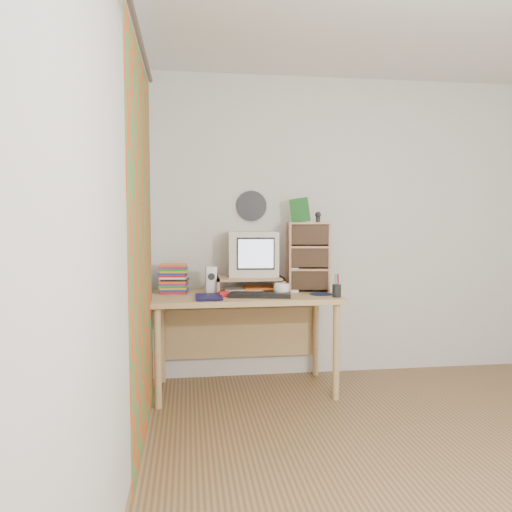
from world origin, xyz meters
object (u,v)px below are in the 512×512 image
object	(u,v)px
keyboard	(260,295)
mug	(282,290)
desk	(244,310)
dvd_stack	(174,274)
cd_rack	(309,257)
crt_monitor	(253,254)
diary	(195,295)

from	to	relation	value
keyboard	mug	bearing A→B (deg)	18.97
desk	mug	bearing A→B (deg)	-37.75
desk	dvd_stack	world-z (taller)	dvd_stack
desk	keyboard	bearing A→B (deg)	-67.21
desk	keyboard	distance (m)	0.29
cd_rack	keyboard	bearing A→B (deg)	-142.37
keyboard	crt_monitor	bearing A→B (deg)	102.26
crt_monitor	cd_rack	bearing A→B (deg)	-2.90
desk	crt_monitor	world-z (taller)	crt_monitor
crt_monitor	mug	distance (m)	0.42
desk	dvd_stack	size ratio (longest dim) A/B	4.85
dvd_stack	mug	size ratio (longest dim) A/B	2.40
crt_monitor	diary	world-z (taller)	crt_monitor
mug	cd_rack	bearing A→B (deg)	40.68
crt_monitor	mug	bearing A→B (deg)	-53.23
diary	dvd_stack	bearing A→B (deg)	117.85
crt_monitor	dvd_stack	xyz separation A→B (m)	(-0.62, -0.02, -0.15)
desk	cd_rack	size ratio (longest dim) A/B	2.56
keyboard	diary	size ratio (longest dim) A/B	1.91
desk	cd_rack	world-z (taller)	cd_rack
keyboard	cd_rack	size ratio (longest dim) A/B	0.82
dvd_stack	diary	xyz separation A→B (m)	(0.16, -0.31, -0.12)
crt_monitor	cd_rack	xyz separation A→B (m)	(0.43, -0.07, -0.02)
keyboard	mug	distance (m)	0.17
dvd_stack	mug	distance (m)	0.85
keyboard	cd_rack	xyz separation A→B (m)	(0.43, 0.25, 0.26)
cd_rack	diary	world-z (taller)	cd_rack
crt_monitor	cd_rack	distance (m)	0.44
cd_rack	diary	size ratio (longest dim) A/B	2.32
dvd_stack	mug	xyz separation A→B (m)	(0.80, -0.27, -0.10)
keyboard	dvd_stack	world-z (taller)	dvd_stack
dvd_stack	cd_rack	distance (m)	1.06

